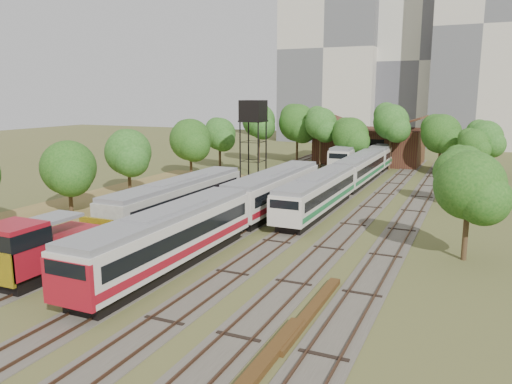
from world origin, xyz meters
The scene contains 18 objects.
ground centered at (0.00, 0.00, 0.00)m, with size 240.00×240.00×0.00m, color #475123.
dry_grass_patch centered at (-18.00, 8.00, 0.02)m, with size 14.00×60.00×0.04m, color brown.
tracks centered at (-0.67, 25.00, 0.04)m, with size 24.60×80.00×0.19m.
railcar_red_set centered at (-2.00, 11.04, 2.00)m, with size 3.06×34.58×3.78m.
railcar_green_set centered at (2.00, 37.94, 1.86)m, with size 2.85×52.08×3.53m.
railcar_rear centered at (-2.00, 50.32, 1.97)m, with size 3.02×16.08×3.74m.
shunter_locomotive centered at (-8.00, -2.30, 1.83)m, with size 2.89×8.10×3.78m.
old_grey_coach centered at (-8.00, 12.63, 2.00)m, with size 2.96×18.00×3.66m.
water_tower centered at (-11.23, 35.13, 8.55)m, with size 2.93×2.93×10.15m.
rail_pile_near centered at (8.00, -6.59, 0.16)m, with size 0.65×9.74×0.32m, color #533517.
rail_pile_far centered at (8.20, -0.31, 0.15)m, with size 0.57×9.16×0.30m, color #533517.
maintenance_shed centered at (-1.00, 57.98, 2.91)m, with size 16.45×11.55×7.58m.
tree_band_left centered at (-19.47, 19.72, 4.87)m, with size 5.93×56.02×7.74m.
tree_band_far centered at (-2.46, 50.45, 6.12)m, with size 37.98×10.58×9.52m.
tree_band_right centered at (14.54, 25.67, 4.68)m, with size 4.96×38.43×7.32m.
tower_left centered at (-18.00, 95.00, 21.00)m, with size 22.00×16.00×42.00m, color beige.
tower_centre centered at (2.00, 100.00, 18.00)m, with size 20.00×18.00×36.00m, color beige.
tower_right centered at (14.00, 92.00, 24.00)m, with size 18.00×16.00×48.00m, color beige.
Camera 1 is at (15.32, -22.77, 10.82)m, focal length 35.00 mm.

